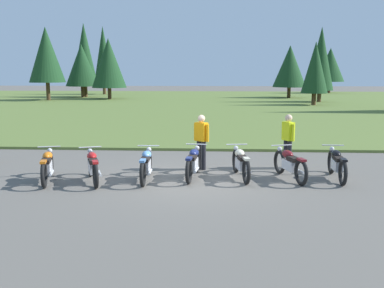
{
  "coord_description": "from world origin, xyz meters",
  "views": [
    {
      "loc": [
        0.71,
        -12.13,
        3.03
      ],
      "look_at": [
        0.0,
        0.6,
        0.9
      ],
      "focal_mm": 42.13,
      "sensor_mm": 36.0,
      "label": 1
    }
  ],
  "objects_px": {
    "motorcycle_orange": "(47,166)",
    "rider_checking_bike": "(288,138)",
    "motorcycle_red": "(93,166)",
    "rider_near_row_end": "(201,139)",
    "motorcycle_cream": "(241,163)",
    "motorcycle_sky_blue": "(146,164)",
    "motorcycle_navy": "(193,162)",
    "motorcycle_maroon": "(290,164)",
    "motorcycle_black": "(337,164)"
  },
  "relations": [
    {
      "from": "motorcycle_orange",
      "to": "rider_checking_bike",
      "type": "height_order",
      "value": "rider_checking_bike"
    },
    {
      "from": "motorcycle_red",
      "to": "rider_near_row_end",
      "type": "relative_size",
      "value": 1.2
    },
    {
      "from": "motorcycle_cream",
      "to": "rider_checking_bike",
      "type": "height_order",
      "value": "rider_checking_bike"
    },
    {
      "from": "motorcycle_sky_blue",
      "to": "motorcycle_navy",
      "type": "height_order",
      "value": "same"
    },
    {
      "from": "motorcycle_sky_blue",
      "to": "motorcycle_cream",
      "type": "xyz_separation_m",
      "value": [
        2.61,
        0.38,
        0.0
      ]
    },
    {
      "from": "motorcycle_navy",
      "to": "rider_near_row_end",
      "type": "distance_m",
      "value": 1.21
    },
    {
      "from": "motorcycle_orange",
      "to": "motorcycle_maroon",
      "type": "xyz_separation_m",
      "value": [
        6.61,
        0.63,
        0.0
      ]
    },
    {
      "from": "motorcycle_red",
      "to": "motorcycle_cream",
      "type": "relative_size",
      "value": 0.96
    },
    {
      "from": "motorcycle_navy",
      "to": "motorcycle_orange",
      "type": "bearing_deg",
      "value": -170.63
    },
    {
      "from": "motorcycle_orange",
      "to": "rider_near_row_end",
      "type": "relative_size",
      "value": 1.23
    },
    {
      "from": "motorcycle_sky_blue",
      "to": "motorcycle_cream",
      "type": "relative_size",
      "value": 1.01
    },
    {
      "from": "motorcycle_red",
      "to": "motorcycle_black",
      "type": "xyz_separation_m",
      "value": [
        6.67,
        0.67,
        0.0
      ]
    },
    {
      "from": "motorcycle_sky_blue",
      "to": "rider_near_row_end",
      "type": "distance_m",
      "value": 2.11
    },
    {
      "from": "motorcycle_orange",
      "to": "motorcycle_maroon",
      "type": "bearing_deg",
      "value": 5.41
    },
    {
      "from": "motorcycle_red",
      "to": "rider_checking_bike",
      "type": "distance_m",
      "value": 5.89
    },
    {
      "from": "motorcycle_navy",
      "to": "motorcycle_cream",
      "type": "height_order",
      "value": "same"
    },
    {
      "from": "motorcycle_maroon",
      "to": "motorcycle_black",
      "type": "bearing_deg",
      "value": 3.11
    },
    {
      "from": "motorcycle_cream",
      "to": "motorcycle_black",
      "type": "distance_m",
      "value": 2.65
    },
    {
      "from": "motorcycle_maroon",
      "to": "rider_near_row_end",
      "type": "bearing_deg",
      "value": 156.06
    },
    {
      "from": "motorcycle_orange",
      "to": "motorcycle_red",
      "type": "bearing_deg",
      "value": 1.02
    },
    {
      "from": "motorcycle_orange",
      "to": "motorcycle_cream",
      "type": "bearing_deg",
      "value": 7.39
    },
    {
      "from": "motorcycle_maroon",
      "to": "rider_near_row_end",
      "type": "relative_size",
      "value": 1.23
    },
    {
      "from": "rider_near_row_end",
      "to": "rider_checking_bike",
      "type": "xyz_separation_m",
      "value": [
        2.64,
        0.29,
        0.0
      ]
    },
    {
      "from": "motorcycle_red",
      "to": "motorcycle_cream",
      "type": "xyz_separation_m",
      "value": [
        4.02,
        0.66,
        0.0
      ]
    },
    {
      "from": "motorcycle_black",
      "to": "motorcycle_cream",
      "type": "bearing_deg",
      "value": -179.7
    },
    {
      "from": "motorcycle_maroon",
      "to": "motorcycle_black",
      "type": "distance_m",
      "value": 1.31
    },
    {
      "from": "motorcycle_red",
      "to": "rider_checking_bike",
      "type": "bearing_deg",
      "value": 19.92
    },
    {
      "from": "motorcycle_cream",
      "to": "rider_checking_bike",
      "type": "bearing_deg",
      "value": 41.82
    },
    {
      "from": "motorcycle_orange",
      "to": "motorcycle_cream",
      "type": "distance_m",
      "value": 5.31
    },
    {
      "from": "motorcycle_navy",
      "to": "motorcycle_sky_blue",
      "type": "bearing_deg",
      "value": -164.89
    },
    {
      "from": "motorcycle_sky_blue",
      "to": "motorcycle_navy",
      "type": "relative_size",
      "value": 1.0
    },
    {
      "from": "motorcycle_red",
      "to": "motorcycle_sky_blue",
      "type": "xyz_separation_m",
      "value": [
        1.41,
        0.28,
        0.0
      ]
    },
    {
      "from": "motorcycle_red",
      "to": "motorcycle_black",
      "type": "bearing_deg",
      "value": 5.77
    },
    {
      "from": "motorcycle_navy",
      "to": "rider_checking_bike",
      "type": "xyz_separation_m",
      "value": [
        2.83,
        1.37,
        0.51
      ]
    },
    {
      "from": "rider_checking_bike",
      "to": "motorcycle_navy",
      "type": "bearing_deg",
      "value": -154.12
    },
    {
      "from": "motorcycle_orange",
      "to": "motorcycle_maroon",
      "type": "distance_m",
      "value": 6.64
    },
    {
      "from": "motorcycle_sky_blue",
      "to": "rider_near_row_end",
      "type": "relative_size",
      "value": 1.26
    },
    {
      "from": "motorcycle_navy",
      "to": "motorcycle_black",
      "type": "distance_m",
      "value": 3.99
    },
    {
      "from": "motorcycle_cream",
      "to": "motorcycle_sky_blue",
      "type": "bearing_deg",
      "value": -171.74
    },
    {
      "from": "motorcycle_orange",
      "to": "motorcycle_maroon",
      "type": "height_order",
      "value": "same"
    },
    {
      "from": "rider_checking_bike",
      "to": "motorcycle_cream",
      "type": "bearing_deg",
      "value": -138.18
    },
    {
      "from": "motorcycle_red",
      "to": "motorcycle_navy",
      "type": "bearing_deg",
      "value": 13.13
    },
    {
      "from": "motorcycle_orange",
      "to": "motorcycle_navy",
      "type": "relative_size",
      "value": 0.98
    },
    {
      "from": "motorcycle_cream",
      "to": "motorcycle_navy",
      "type": "bearing_deg",
      "value": -178.54
    },
    {
      "from": "motorcycle_maroon",
      "to": "rider_near_row_end",
      "type": "height_order",
      "value": "rider_near_row_end"
    },
    {
      "from": "motorcycle_cream",
      "to": "rider_checking_bike",
      "type": "xyz_separation_m",
      "value": [
        1.49,
        1.34,
        0.51
      ]
    },
    {
      "from": "motorcycle_red",
      "to": "motorcycle_sky_blue",
      "type": "bearing_deg",
      "value": 11.3
    },
    {
      "from": "rider_near_row_end",
      "to": "rider_checking_bike",
      "type": "relative_size",
      "value": 1.0
    },
    {
      "from": "motorcycle_black",
      "to": "rider_near_row_end",
      "type": "bearing_deg",
      "value": 164.75
    },
    {
      "from": "motorcycle_cream",
      "to": "rider_near_row_end",
      "type": "relative_size",
      "value": 1.25
    }
  ]
}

